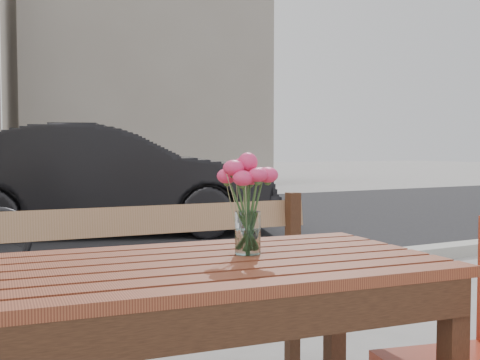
{
  "coord_description": "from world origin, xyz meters",
  "views": [
    {
      "loc": [
        -0.64,
        -1.36,
        1.11
      ],
      "look_at": [
        0.25,
        0.29,
        1.01
      ],
      "focal_mm": 45.0,
      "sensor_mm": 36.0,
      "label": 1
    }
  ],
  "objects": [
    {
      "name": "main_table",
      "position": [
        0.13,
        0.2,
        0.65
      ],
      "size": [
        1.34,
        0.87,
        0.78
      ],
      "rotation": [
        0.0,
        0.0,
        -0.11
      ],
      "color": "#5C2618",
      "rests_on": "ground"
    },
    {
      "name": "main_bench",
      "position": [
        0.15,
        0.85,
        0.56
      ],
      "size": [
        1.52,
        0.54,
        0.93
      ],
      "rotation": [
        0.0,
        0.0,
        -0.06
      ],
      "color": "#97724E",
      "rests_on": "ground"
    },
    {
      "name": "main_vase",
      "position": [
        0.25,
        0.24,
        0.97
      ],
      "size": [
        0.17,
        0.17,
        0.31
      ],
      "color": "white",
      "rests_on": "main_table"
    },
    {
      "name": "parked_car",
      "position": [
        1.55,
        6.28,
        0.7
      ],
      "size": [
        4.53,
        2.81,
        1.41
      ],
      "primitive_type": "imported",
      "rotation": [
        0.0,
        0.0,
        1.24
      ],
      "color": "black",
      "rests_on": "ground"
    }
  ]
}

